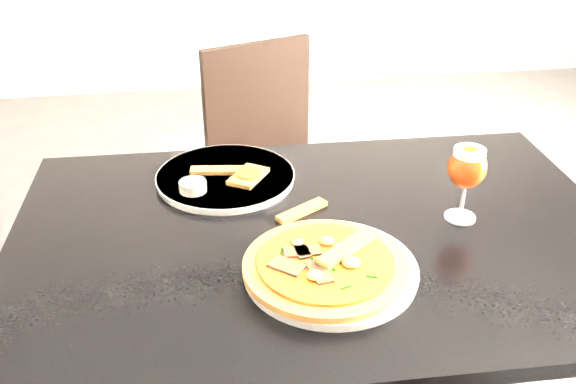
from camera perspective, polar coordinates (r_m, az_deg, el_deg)
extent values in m
cube|color=black|center=(1.27, 2.72, -4.08)|extent=(1.22, 0.83, 0.03)
cylinder|color=black|center=(1.78, -17.18, -9.20)|extent=(0.05, 0.05, 0.72)
cylinder|color=black|center=(1.89, 17.07, -6.58)|extent=(0.05, 0.05, 0.72)
cube|color=black|center=(2.09, -0.45, 0.50)|extent=(0.50, 0.50, 0.04)
cylinder|color=black|center=(2.03, -2.31, -7.92)|extent=(0.03, 0.03, 0.40)
cylinder|color=black|center=(2.16, 5.32, -5.45)|extent=(0.03, 0.03, 0.40)
cylinder|color=black|center=(2.27, -5.89, -3.59)|extent=(0.03, 0.03, 0.40)
cylinder|color=black|center=(2.39, 1.15, -1.62)|extent=(0.03, 0.03, 0.40)
cube|color=black|center=(2.13, -2.74, 8.06)|extent=(0.36, 0.15, 0.39)
cylinder|color=white|center=(1.14, 3.77, -6.94)|extent=(0.32, 0.32, 0.02)
cylinder|color=#9E6026|center=(1.12, 3.35, -6.60)|extent=(0.29, 0.29, 0.01)
cylinder|color=#BC370F|center=(1.12, 3.36, -6.21)|extent=(0.24, 0.24, 0.01)
cube|color=#44311D|center=(1.12, 4.93, -5.84)|extent=(0.06, 0.03, 0.00)
cube|color=#44311D|center=(1.16, 2.85, -4.53)|extent=(0.03, 0.06, 0.00)
cube|color=#44311D|center=(1.10, -0.33, -6.34)|extent=(0.06, 0.03, 0.00)
cube|color=#44311D|center=(1.09, 3.71, -6.93)|extent=(0.03, 0.06, 0.00)
ellipsoid|color=gold|center=(1.13, 4.18, -5.51)|extent=(0.03, 0.03, 0.01)
ellipsoid|color=gold|center=(1.17, 2.02, -3.96)|extent=(0.03, 0.03, 0.01)
ellipsoid|color=gold|center=(1.11, 2.31, -5.91)|extent=(0.03, 0.03, 0.01)
ellipsoid|color=gold|center=(1.06, 2.45, -8.07)|extent=(0.03, 0.03, 0.01)
ellipsoid|color=gold|center=(1.11, 4.29, -6.23)|extent=(0.03, 0.03, 0.01)
cube|color=#0B430D|center=(1.13, 3.50, -5.59)|extent=(0.01, 0.02, 0.00)
cube|color=#0B430D|center=(1.15, 2.33, -4.81)|extent=(0.01, 0.02, 0.00)
cube|color=#0B430D|center=(1.15, -0.09, -4.91)|extent=(0.02, 0.01, 0.00)
cube|color=#0B430D|center=(1.11, 1.78, -6.14)|extent=(0.02, 0.00, 0.00)
cube|color=#0B430D|center=(1.08, 1.00, -7.32)|extent=(0.02, 0.01, 0.00)
cube|color=#0B430D|center=(1.10, 3.24, -6.50)|extent=(0.01, 0.02, 0.00)
cube|color=#0B430D|center=(1.08, 4.48, -7.34)|extent=(0.01, 0.02, 0.00)
cube|color=#0B430D|center=(1.09, 7.02, -7.20)|extent=(0.02, 0.01, 0.00)
cube|color=#0B430D|center=(1.12, 4.95, -5.94)|extent=(0.02, 0.00, 0.00)
cube|color=#0B430D|center=(1.15, 5.57, -4.83)|extent=(0.02, 0.01, 0.00)
cube|color=#9E6026|center=(1.15, 4.57, -4.71)|extent=(0.12, 0.11, 0.01)
cylinder|color=white|center=(1.44, -5.57, 1.31)|extent=(0.32, 0.32, 0.02)
cube|color=#9E6026|center=(1.44, -6.38, 1.93)|extent=(0.12, 0.05, 0.01)
cube|color=#9E6026|center=(1.41, -3.55, 1.42)|extent=(0.10, 0.11, 0.01)
cylinder|color=#BC370F|center=(1.41, -3.56, 1.66)|extent=(0.05, 0.05, 0.00)
cube|color=#9E6026|center=(1.31, 1.25, -1.67)|extent=(0.12, 0.09, 0.01)
cylinder|color=beige|center=(1.37, -8.43, 0.21)|extent=(0.06, 0.06, 0.04)
cylinder|color=gold|center=(1.37, -8.47, 0.71)|extent=(0.05, 0.05, 0.01)
cylinder|color=silver|center=(1.34, 15.03, -2.15)|extent=(0.06, 0.06, 0.00)
cylinder|color=silver|center=(1.32, 15.23, -0.83)|extent=(0.01, 0.01, 0.07)
ellipsoid|color=#94320E|center=(1.29, 15.67, 2.12)|extent=(0.08, 0.08, 0.09)
cylinder|color=white|center=(1.28, 15.86, 3.41)|extent=(0.06, 0.06, 0.01)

